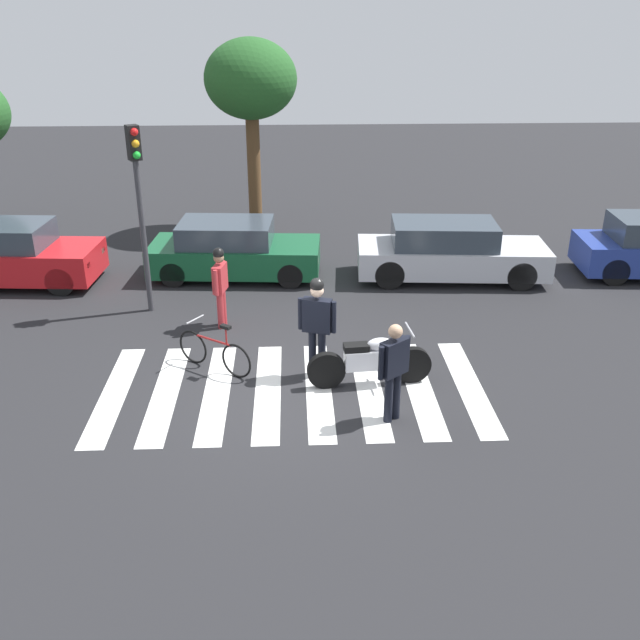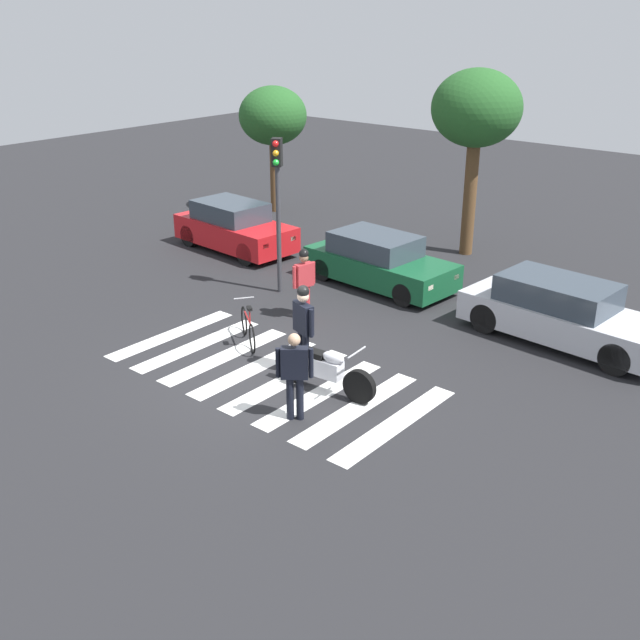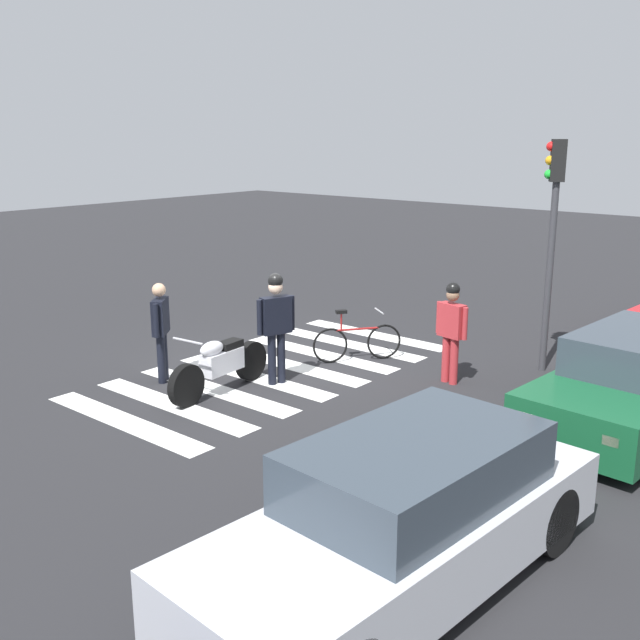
# 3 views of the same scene
# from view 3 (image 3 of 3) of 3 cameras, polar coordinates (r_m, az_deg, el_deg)

# --- Properties ---
(ground_plane) EXTENTS (60.00, 60.00, 0.00)m
(ground_plane) POSITION_cam_3_polar(r_m,az_deg,el_deg) (13.32, -3.73, -3.91)
(ground_plane) COLOR #232326
(police_motorcycle) EXTENTS (2.25, 0.62, 1.06)m
(police_motorcycle) POSITION_cam_3_polar(r_m,az_deg,el_deg) (12.18, -7.69, -3.45)
(police_motorcycle) COLOR black
(police_motorcycle) RESTS_ON ground_plane
(leaning_bicycle) EXTENTS (1.42, 1.02, 0.99)m
(leaning_bicycle) POSITION_cam_3_polar(r_m,az_deg,el_deg) (13.76, 2.86, -1.68)
(leaning_bicycle) COLOR black
(leaning_bicycle) RESTS_ON ground_plane
(officer_on_foot) EXTENTS (0.55, 0.46, 1.72)m
(officer_on_foot) POSITION_cam_3_polar(r_m,az_deg,el_deg) (12.76, -12.17, -0.43)
(officer_on_foot) COLOR black
(officer_on_foot) RESTS_ON ground_plane
(officer_by_motorcycle) EXTENTS (0.68, 0.35, 1.91)m
(officer_by_motorcycle) POSITION_cam_3_polar(r_m,az_deg,el_deg) (12.34, -3.41, 0.04)
(officer_by_motorcycle) COLOR black
(officer_by_motorcycle) RESTS_ON ground_plane
(pedestrian_bystander) EXTENTS (0.29, 0.65, 1.75)m
(pedestrian_bystander) POSITION_cam_3_polar(r_m,az_deg,el_deg) (12.58, 10.10, -0.44)
(pedestrian_bystander) COLOR #B22D33
(pedestrian_bystander) RESTS_ON ground_plane
(crosswalk_stripes) EXTENTS (6.75, 3.46, 0.01)m
(crosswalk_stripes) POSITION_cam_3_polar(r_m,az_deg,el_deg) (13.32, -3.73, -3.90)
(crosswalk_stripes) COLOR silver
(crosswalk_stripes) RESTS_ON ground_plane
(car_green_compact) EXTENTS (4.28, 2.03, 1.41)m
(car_green_compact) POSITION_cam_3_polar(r_m,az_deg,el_deg) (11.51, 23.16, -4.55)
(car_green_compact) COLOR black
(car_green_compact) RESTS_ON ground_plane
(car_silver_sedan) EXTENTS (4.71, 2.02, 1.44)m
(car_silver_sedan) POSITION_cam_3_polar(r_m,az_deg,el_deg) (7.11, 6.54, -14.96)
(car_silver_sedan) COLOR black
(car_silver_sedan) RESTS_ON ground_plane
(traffic_light_pole) EXTENTS (0.33, 0.36, 4.04)m
(traffic_light_pole) POSITION_cam_3_polar(r_m,az_deg,el_deg) (13.36, 17.50, 7.50)
(traffic_light_pole) COLOR #38383D
(traffic_light_pole) RESTS_ON ground_plane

